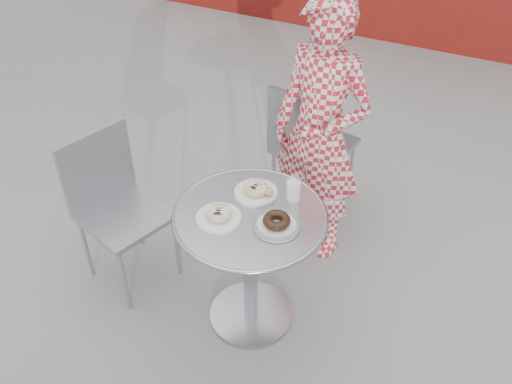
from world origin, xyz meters
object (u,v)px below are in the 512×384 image
at_px(chair_far, 312,170).
at_px(plate_far, 257,190).
at_px(seated_person, 320,134).
at_px(plate_checker, 277,223).
at_px(bistro_table, 250,242).
at_px(chair_left, 129,238).
at_px(milk_cup, 293,190).
at_px(plate_near, 219,216).

bearing_deg(chair_far, plate_far, 100.36).
relative_size(seated_person, plate_checker, 7.15).
distance_m(bistro_table, chair_left, 0.78).
xyz_separation_m(chair_left, milk_cup, (0.87, 0.18, 0.50)).
distance_m(bistro_table, plate_near, 0.24).
relative_size(chair_far, plate_far, 4.33).
relative_size(bistro_table, plate_far, 3.54).
xyz_separation_m(chair_far, plate_far, (0.02, -0.85, 0.47)).
height_order(bistro_table, chair_left, chair_left).
bearing_deg(bistro_table, chair_left, 179.99).
bearing_deg(milk_cup, plate_near, -132.09).
relative_size(plate_far, plate_checker, 0.96).
relative_size(plate_far, plate_near, 1.00).
relative_size(chair_left, seated_person, 0.57).
distance_m(bistro_table, seated_person, 0.73).
bearing_deg(bistro_table, plate_near, -142.95).
relative_size(plate_far, milk_cup, 1.79).
height_order(chair_far, plate_checker, chair_far).
bearing_deg(plate_far, plate_near, -108.60).
height_order(chair_left, seated_person, seated_person).
distance_m(chair_left, seated_person, 1.17).
xyz_separation_m(bistro_table, seated_person, (0.08, 0.69, 0.22)).
xyz_separation_m(bistro_table, plate_checker, (0.14, -0.02, 0.19)).
height_order(plate_far, plate_near, plate_far).
distance_m(bistro_table, plate_far, 0.25).
relative_size(chair_far, seated_person, 0.58).
relative_size(bistro_table, chair_far, 0.82).
xyz_separation_m(chair_far, milk_cup, (0.19, -0.81, 0.50)).
distance_m(plate_checker, milk_cup, 0.21).
relative_size(chair_far, chair_left, 1.02).
height_order(chair_left, plate_far, chair_left).
distance_m(chair_far, plate_checker, 1.13).
xyz_separation_m(seated_person, plate_checker, (0.06, -0.71, -0.02)).
distance_m(chair_left, plate_checker, 0.99).
bearing_deg(chair_left, plate_checker, -72.68).
distance_m(chair_far, seated_person, 0.59).
distance_m(bistro_table, milk_cup, 0.32).
distance_m(bistro_table, chair_far, 1.04).
xyz_separation_m(plate_far, plate_checker, (0.17, -0.16, -0.00)).
height_order(plate_near, milk_cup, milk_cup).
bearing_deg(plate_checker, chair_far, 100.80).
bearing_deg(plate_near, plate_checker, 14.80).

